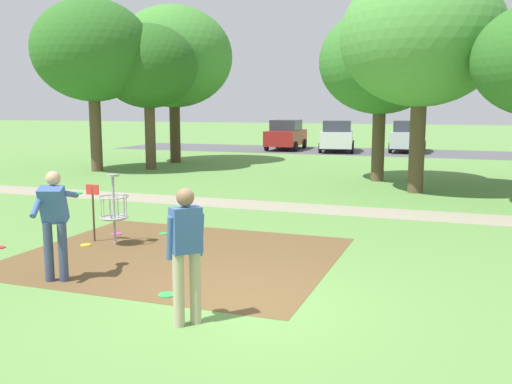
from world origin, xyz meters
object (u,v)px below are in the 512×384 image
at_px(disc_golf_basket, 112,206).
at_px(tree_near_left, 422,38).
at_px(player_foreground_watching, 55,218).
at_px(frisbee_near_basket, 86,245).
at_px(tree_mid_right, 148,67).
at_px(player_throwing, 186,248).
at_px(tree_far_left, 92,51).
at_px(parked_car_center_left, 337,136).
at_px(frisbee_by_tee, 116,234).
at_px(parked_car_leftmost, 286,135).
at_px(parked_car_center_right, 408,136).
at_px(tree_near_right, 173,57).
at_px(frisbee_far_left, 164,234).
at_px(frisbee_scattered_a, 167,295).
at_px(tree_mid_center, 381,62).

height_order(disc_golf_basket, tree_near_left, tree_near_left).
xyz_separation_m(player_foreground_watching, frisbee_near_basket, (-0.98, 2.02, -0.98)).
relative_size(frisbee_near_basket, tree_mid_right, 0.03).
bearing_deg(player_throwing, tree_far_left, 128.88).
bearing_deg(tree_near_left, parked_car_center_left, 110.40).
xyz_separation_m(frisbee_near_basket, frisbee_by_tee, (0.02, 1.02, 0.00)).
xyz_separation_m(parked_car_leftmost, parked_car_center_left, (3.30, -0.45, 0.00)).
relative_size(frisbee_near_basket, parked_car_center_right, 0.05).
bearing_deg(parked_car_leftmost, tree_near_right, -105.78).
bearing_deg(tree_near_left, parked_car_center_right, 95.68).
height_order(frisbee_far_left, tree_mid_right, tree_mid_right).
bearing_deg(frisbee_scattered_a, tree_mid_center, 85.40).
height_order(frisbee_by_tee, parked_car_center_right, parked_car_center_right).
distance_m(frisbee_far_left, tree_near_right, 16.30).
bearing_deg(player_foreground_watching, frisbee_by_tee, 107.52).
bearing_deg(tree_mid_center, disc_golf_basket, -107.37).
relative_size(frisbee_near_basket, parked_car_center_left, 0.05).
bearing_deg(frisbee_scattered_a, parked_car_center_left, 96.49).
bearing_deg(disc_golf_basket, parked_car_center_right, 82.25).
bearing_deg(frisbee_scattered_a, tree_far_left, 128.69).
distance_m(frisbee_by_tee, parked_car_leftmost, 23.99).
relative_size(tree_near_right, tree_mid_right, 1.20).
distance_m(parked_car_center_left, parked_car_center_right, 4.17).
xyz_separation_m(player_foreground_watching, tree_mid_right, (-6.66, 14.26, 3.32)).
bearing_deg(player_foreground_watching, tree_near_left, 68.04).
relative_size(tree_near_right, parked_car_leftmost, 1.71).
distance_m(parked_car_leftmost, parked_car_center_left, 3.33).
relative_size(frisbee_scattered_a, tree_mid_right, 0.04).
xyz_separation_m(frisbee_far_left, frisbee_scattered_a, (1.95, -3.45, 0.00)).
relative_size(disc_golf_basket, frisbee_near_basket, 6.91).
bearing_deg(frisbee_far_left, tree_far_left, 131.58).
bearing_deg(tree_near_right, tree_near_left, -27.45).
bearing_deg(tree_near_right, tree_mid_center, -19.70).
bearing_deg(frisbee_by_tee, parked_car_center_left, 90.29).
bearing_deg(tree_mid_right, tree_mid_center, -3.63).
distance_m(tree_near_left, tree_near_right, 13.07).
xyz_separation_m(frisbee_near_basket, frisbee_scattered_a, (2.91, -2.06, 0.00)).
relative_size(tree_near_right, parked_car_center_right, 1.72).
bearing_deg(player_foreground_watching, tree_mid_center, 77.50).
height_order(disc_golf_basket, tree_near_right, tree_near_right).
bearing_deg(tree_near_right, tree_mid_right, -82.37).
relative_size(parked_car_leftmost, parked_car_center_left, 0.97).
height_order(player_foreground_watching, player_throwing, same).
distance_m(frisbee_by_tee, parked_car_center_right, 24.83).
bearing_deg(frisbee_scattered_a, frisbee_far_left, 119.47).
bearing_deg(tree_near_right, frisbee_near_basket, -68.24).
height_order(player_foreground_watching, tree_near_left, tree_near_left).
xyz_separation_m(tree_mid_center, parked_car_leftmost, (-7.40, 13.12, -3.29)).
distance_m(frisbee_by_tee, parked_car_center_left, 23.29).
bearing_deg(player_foreground_watching, tree_far_left, 123.16).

